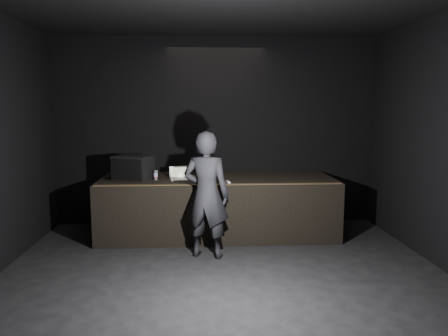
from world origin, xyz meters
The scene contains 11 objects.
ground centered at (0.00, 0.00, 0.00)m, with size 7.00×7.00×0.00m, color black.
room_walls centered at (0.00, 0.00, 2.02)m, with size 6.10×7.10×3.52m.
stage_riser centered at (0.00, 2.73, 0.50)m, with size 4.00×1.50×1.00m, color black.
riser_lip centered at (0.00, 2.02, 1.01)m, with size 3.92×0.10×0.01m, color brown.
stage_monitor centered at (-1.43, 2.59, 1.20)m, with size 0.72×0.63×0.40m.
cable centered at (-0.64, 3.12, 1.01)m, with size 0.02×0.02×0.81m, color black.
laptop centered at (-0.65, 2.59, 1.05)m, with size 0.36×0.33×0.21m.
beer_can centered at (-1.04, 2.54, 1.08)m, with size 0.07×0.07×0.17m.
plastic_cup centered at (-0.10, 2.92, 1.05)m, with size 0.09×0.09×0.11m, color white.
wii_remote centered at (0.15, 2.17, 1.02)m, with size 0.04×0.16×0.03m, color white.
person centered at (-0.21, 1.55, 0.94)m, with size 0.68×0.45×1.87m, color black.
Camera 1 is at (-0.31, -4.73, 2.20)m, focal length 35.00 mm.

